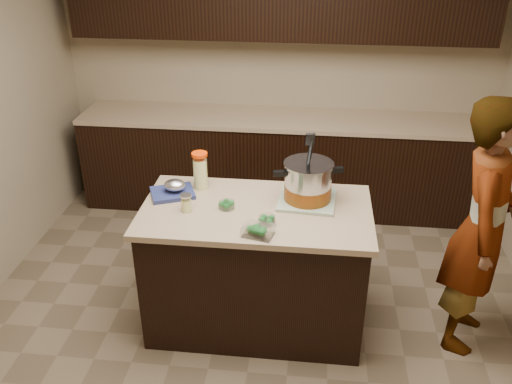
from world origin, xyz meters
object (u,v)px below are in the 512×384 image
(stock_pot, at_px, (308,184))
(lemonade_pitcher, at_px, (200,172))
(island, at_px, (256,267))
(person, at_px, (482,229))

(stock_pot, xyz_separation_m, lemonade_pitcher, (-0.72, 0.11, -0.01))
(island, height_order, lemonade_pitcher, lemonade_pitcher)
(stock_pot, distance_m, person, 1.10)
(island, distance_m, lemonade_pitcher, 0.74)
(island, height_order, person, person)
(lemonade_pitcher, bearing_deg, stock_pot, -8.49)
(stock_pot, relative_size, lemonade_pitcher, 1.79)
(island, xyz_separation_m, person, (1.40, 0.01, 0.39))
(lemonade_pitcher, height_order, person, person)
(island, xyz_separation_m, stock_pot, (0.32, 0.14, 0.57))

